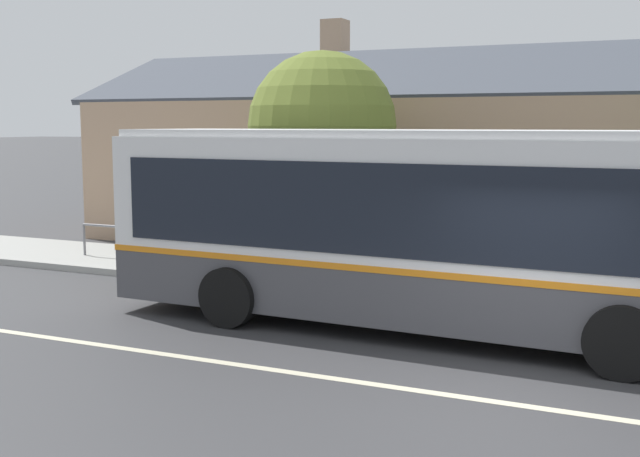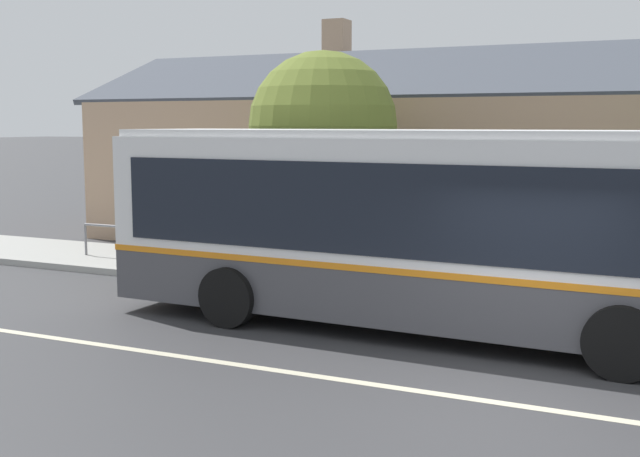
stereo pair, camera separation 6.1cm
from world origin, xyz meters
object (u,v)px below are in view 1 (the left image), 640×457
object	(u,v)px
transit_bus	(422,224)
street_tree_secondary	(322,126)
bench_by_building	(206,247)
bike_rack	(102,235)

from	to	relation	value
transit_bus	street_tree_secondary	world-z (taller)	street_tree_secondary
transit_bus	street_tree_secondary	bearing A→B (deg)	133.00
bench_by_building	street_tree_secondary	bearing A→B (deg)	16.77
transit_bus	bench_by_building	distance (m)	6.74
transit_bus	street_tree_secondary	xyz separation A→B (m)	(-3.43, 3.67, 1.53)
street_tree_secondary	bike_rack	bearing A→B (deg)	-171.71
bench_by_building	transit_bus	bearing A→B (deg)	-26.00
transit_bus	bike_rack	xyz separation A→B (m)	(-8.86, 2.88, -1.05)
street_tree_secondary	bike_rack	distance (m)	6.07
transit_bus	street_tree_secondary	distance (m)	5.25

